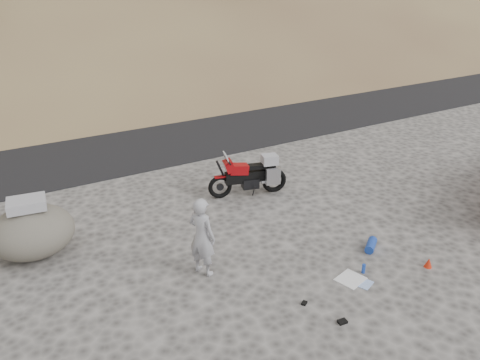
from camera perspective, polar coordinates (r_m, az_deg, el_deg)
name	(u,v)px	position (r m, az deg, el deg)	size (l,w,h in m)	color
ground	(257,256)	(10.00, 2.08, -9.29)	(140.00, 140.00, 0.00)	#454240
road	(125,137)	(17.53, -13.83, 5.12)	(120.00, 7.00, 0.05)	black
motorcycle	(252,175)	(12.40, 1.42, 0.56)	(2.13, 0.94, 1.29)	black
man	(203,272)	(9.57, -4.49, -11.11)	(0.60, 0.39, 1.64)	#9D9CA2
boulder	(32,232)	(10.67, -24.00, -5.76)	(2.09, 1.93, 1.29)	#514D46
gear_white_cloth	(351,279)	(9.58, 13.32, -11.67)	(0.51, 0.46, 0.02)	white
gear_blue_mat	(371,245)	(10.58, 15.67, -7.65)	(0.19, 0.19, 0.48)	#1A3B9D
gear_bottle	(364,269)	(9.77, 14.83, -10.40)	(0.07, 0.07, 0.20)	#1A3B9D
gear_funnel	(428,263)	(10.35, 21.99, -9.34)	(0.16, 0.16, 0.21)	red
gear_glove_a	(342,322)	(8.54, 12.37, -16.51)	(0.16, 0.11, 0.05)	black
gear_glove_b	(304,303)	(8.82, 7.84, -14.63)	(0.11, 0.08, 0.04)	black
gear_blue_cloth	(365,284)	(9.52, 14.98, -12.13)	(0.33, 0.24, 0.01)	#9AB7EE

